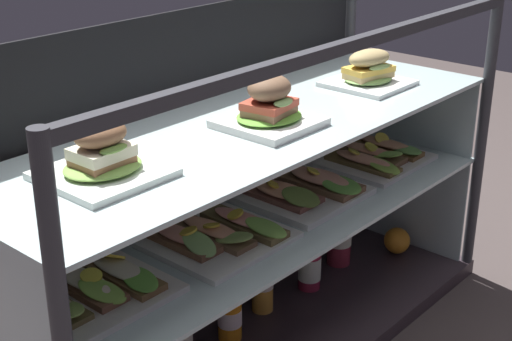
% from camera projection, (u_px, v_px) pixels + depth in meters
% --- Properties ---
extents(case_base_deck, '(1.43, 0.49, 0.04)m').
position_uv_depth(case_base_deck, '(256.00, 340.00, 1.93)').
color(case_base_deck, '#362B31').
rests_on(case_base_deck, ground).
extents(case_frame, '(1.43, 0.49, 0.83)m').
position_uv_depth(case_frame, '(211.00, 168.00, 1.85)').
color(case_frame, '#333338').
rests_on(case_frame, ground).
extents(riser_lower_tier, '(1.37, 0.43, 0.32)m').
position_uv_depth(riser_lower_tier, '(256.00, 278.00, 1.86)').
color(riser_lower_tier, silver).
rests_on(riser_lower_tier, case_base_deck).
extents(shelf_lower_glass, '(1.38, 0.44, 0.01)m').
position_uv_depth(shelf_lower_glass, '(256.00, 218.00, 1.79)').
color(shelf_lower_glass, silver).
rests_on(shelf_lower_glass, riser_lower_tier).
extents(riser_upper_tier, '(1.37, 0.43, 0.22)m').
position_uv_depth(riser_upper_tier, '(256.00, 173.00, 1.75)').
color(riser_upper_tier, silver).
rests_on(riser_upper_tier, shelf_lower_glass).
extents(shelf_upper_glass, '(1.38, 0.44, 0.01)m').
position_uv_depth(shelf_upper_glass, '(256.00, 125.00, 1.70)').
color(shelf_upper_glass, silver).
rests_on(shelf_upper_glass, riser_upper_tier).
extents(plated_roll_sandwich_far_right, '(0.21, 0.21, 0.11)m').
position_uv_depth(plated_roll_sandwich_far_right, '(102.00, 159.00, 1.40)').
color(plated_roll_sandwich_far_right, white).
rests_on(plated_roll_sandwich_far_right, shelf_upper_glass).
extents(plated_roll_sandwich_center, '(0.20, 0.20, 0.12)m').
position_uv_depth(plated_roll_sandwich_center, '(268.00, 109.00, 1.66)').
color(plated_roll_sandwich_center, white).
rests_on(plated_roll_sandwich_center, shelf_upper_glass).
extents(plated_roll_sandwich_far_left, '(0.20, 0.20, 0.10)m').
position_uv_depth(plated_roll_sandwich_far_left, '(369.00, 73.00, 1.97)').
color(plated_roll_sandwich_far_left, white).
rests_on(plated_roll_sandwich_far_left, shelf_upper_glass).
extents(open_sandwich_tray_near_right_corner, '(0.29, 0.29, 0.06)m').
position_uv_depth(open_sandwich_tray_near_right_corner, '(87.00, 288.00, 1.45)').
color(open_sandwich_tray_near_right_corner, white).
rests_on(open_sandwich_tray_near_right_corner, shelf_lower_glass).
extents(open_sandwich_tray_far_right, '(0.29, 0.29, 0.05)m').
position_uv_depth(open_sandwich_tray_far_right, '(216.00, 234.00, 1.67)').
color(open_sandwich_tray_far_right, white).
rests_on(open_sandwich_tray_far_right, shelf_lower_glass).
extents(open_sandwich_tray_right_of_center, '(0.29, 0.29, 0.06)m').
position_uv_depth(open_sandwich_tray_right_of_center, '(303.00, 189.00, 1.89)').
color(open_sandwich_tray_right_of_center, white).
rests_on(open_sandwich_tray_right_of_center, shelf_lower_glass).
extents(open_sandwich_tray_near_left_corner, '(0.29, 0.29, 0.06)m').
position_uv_depth(open_sandwich_tray_near_left_corner, '(373.00, 155.00, 2.11)').
color(open_sandwich_tray_near_left_corner, white).
rests_on(open_sandwich_tray_near_left_corner, shelf_lower_glass).
extents(juice_bottle_front_fourth, '(0.06, 0.06, 0.24)m').
position_uv_depth(juice_bottle_front_fourth, '(180.00, 330.00, 1.76)').
color(juice_bottle_front_fourth, maroon).
rests_on(juice_bottle_front_fourth, case_base_deck).
extents(juice_bottle_front_middle, '(0.06, 0.06, 0.21)m').
position_uv_depth(juice_bottle_front_middle, '(230.00, 309.00, 1.87)').
color(juice_bottle_front_middle, orange).
rests_on(juice_bottle_front_middle, case_base_deck).
extents(juice_bottle_tucked_behind, '(0.06, 0.06, 0.24)m').
position_uv_depth(juice_bottle_tucked_behind, '(263.00, 275.00, 1.98)').
color(juice_bottle_tucked_behind, gold).
rests_on(juice_bottle_tucked_behind, case_base_deck).
extents(juice_bottle_front_right_end, '(0.06, 0.06, 0.23)m').
position_uv_depth(juice_bottle_front_right_end, '(310.00, 260.00, 2.09)').
color(juice_bottle_front_right_end, '#A02540').
rests_on(juice_bottle_front_right_end, case_base_deck).
extents(juice_bottle_front_left_end, '(0.07, 0.07, 0.24)m').
position_uv_depth(juice_bottle_front_left_end, '(340.00, 233.00, 2.22)').
color(juice_bottle_front_left_end, maroon).
rests_on(juice_bottle_front_left_end, case_base_deck).
extents(orange_fruit_beside_bottles, '(0.08, 0.08, 0.08)m').
position_uv_depth(orange_fruit_beside_bottles, '(397.00, 240.00, 2.30)').
color(orange_fruit_beside_bottles, orange).
rests_on(orange_fruit_beside_bottles, case_base_deck).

